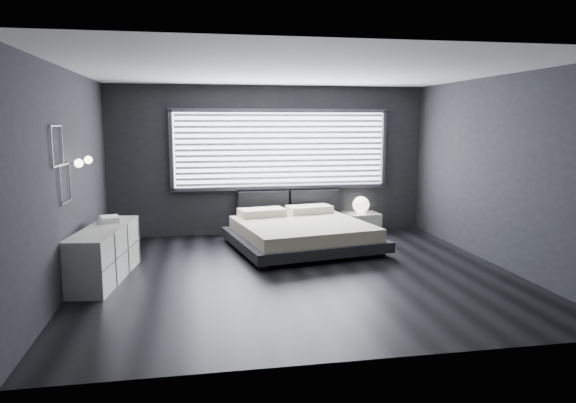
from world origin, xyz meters
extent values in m
plane|color=black|center=(0.00, 0.00, 0.00)|extent=(6.00, 6.00, 0.00)
plane|color=silver|center=(0.00, 0.00, 2.80)|extent=(6.00, 6.00, 0.00)
cube|color=black|center=(0.00, 2.75, 1.40)|extent=(6.00, 0.04, 2.80)
cube|color=black|center=(0.00, -2.75, 1.40)|extent=(6.00, 0.04, 2.80)
cube|color=black|center=(-3.00, 0.00, 1.40)|extent=(0.04, 5.50, 2.80)
cube|color=black|center=(3.00, 0.00, 1.40)|extent=(0.04, 5.50, 2.80)
cube|color=white|center=(0.20, 2.73, 1.61)|extent=(4.00, 0.02, 1.38)
cube|color=#47474C|center=(-1.84, 2.70, 1.61)|extent=(0.06, 0.08, 1.48)
cube|color=#47474C|center=(2.24, 2.70, 1.61)|extent=(0.06, 0.08, 1.48)
cube|color=#47474C|center=(0.20, 2.70, 2.34)|extent=(4.14, 0.08, 0.06)
cube|color=#47474C|center=(0.20, 2.70, 0.88)|extent=(4.14, 0.08, 0.06)
cube|color=silver|center=(0.20, 2.67, 1.61)|extent=(3.94, 0.03, 1.32)
cube|color=black|center=(-0.15, 2.64, 0.57)|extent=(0.96, 0.16, 0.52)
cube|color=black|center=(0.85, 2.64, 0.57)|extent=(0.96, 0.16, 0.52)
cylinder|color=silver|center=(-2.95, 0.05, 1.60)|extent=(0.10, 0.02, 0.02)
sphere|color=#FFE5B7|center=(-2.88, 0.05, 1.60)|extent=(0.11, 0.11, 0.11)
cylinder|color=silver|center=(-2.95, 0.65, 1.60)|extent=(0.10, 0.02, 0.02)
sphere|color=#FFE5B7|center=(-2.88, 0.65, 1.60)|extent=(0.11, 0.11, 0.11)
cube|color=#47474C|center=(-2.98, -0.55, 2.08)|extent=(0.01, 0.46, 0.02)
cube|color=#47474C|center=(-2.98, -0.55, 1.62)|extent=(0.01, 0.46, 0.02)
cube|color=#47474C|center=(-2.98, -0.32, 1.85)|extent=(0.01, 0.02, 0.46)
cube|color=#47474C|center=(-2.98, -0.78, 1.85)|extent=(0.01, 0.02, 0.46)
cube|color=#47474C|center=(-2.98, -0.30, 1.61)|extent=(0.01, 0.46, 0.02)
cube|color=#47474C|center=(-2.98, -0.30, 1.15)|extent=(0.01, 0.46, 0.02)
cube|color=#47474C|center=(-2.98, -0.07, 1.38)|extent=(0.01, 0.02, 0.46)
cube|color=#47474C|center=(-2.98, -0.53, 1.38)|extent=(0.01, 0.02, 0.46)
cube|color=black|center=(-0.46, 0.34, 0.04)|extent=(0.14, 0.14, 0.08)
cube|color=black|center=(1.47, 0.71, 0.04)|extent=(0.14, 0.14, 0.08)
cube|color=black|center=(-0.78, 2.07, 0.04)|extent=(0.14, 0.14, 0.08)
cube|color=black|center=(1.15, 2.43, 0.04)|extent=(0.14, 0.14, 0.08)
cube|color=black|center=(0.35, 1.39, 0.16)|extent=(2.63, 2.55, 0.16)
cube|color=#B7AF91|center=(0.35, 1.39, 0.35)|extent=(2.36, 2.36, 0.21)
cube|color=beige|center=(-0.26, 2.09, 0.52)|extent=(0.87, 0.57, 0.13)
cube|color=beige|center=(0.65, 2.26, 0.52)|extent=(0.87, 0.57, 0.13)
cube|color=beige|center=(1.74, 2.50, 0.19)|extent=(0.69, 0.59, 0.38)
sphere|color=white|center=(1.74, 2.51, 0.54)|extent=(0.32, 0.32, 0.32)
cube|color=beige|center=(-2.65, 0.20, 0.36)|extent=(0.74, 1.84, 0.72)
cube|color=#47474C|center=(-2.40, 0.16, 0.36)|extent=(0.25, 1.75, 0.70)
cube|color=white|center=(-2.64, 0.64, 0.74)|extent=(0.34, 0.41, 0.04)
cube|color=white|center=(-2.63, 0.62, 0.78)|extent=(0.32, 0.38, 0.03)
camera|label=1|loc=(-1.39, -6.91, 2.13)|focal=32.00mm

